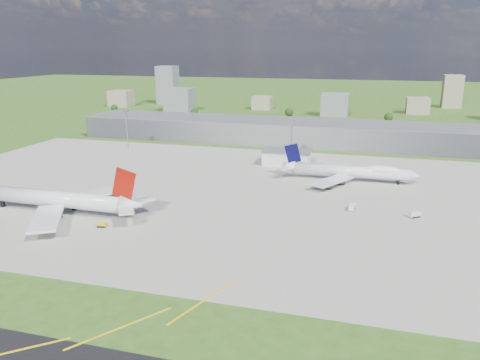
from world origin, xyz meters
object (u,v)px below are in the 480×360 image
(airliner_blue_quad, at_px, (351,172))
(van_white_far, at_px, (415,215))
(airliner_red_twin, at_px, (58,200))
(tug_yellow, at_px, (102,225))
(van_white_near, at_px, (352,207))

(airliner_blue_quad, relative_size, van_white_far, 13.24)
(airliner_red_twin, relative_size, tug_yellow, 19.92)
(tug_yellow, bearing_deg, airliner_blue_quad, 35.77)
(tug_yellow, xyz_separation_m, van_white_near, (90.18, 44.69, 0.33))
(airliner_red_twin, distance_m, tug_yellow, 27.05)
(airliner_blue_quad, xyz_separation_m, van_white_far, (27.23, -46.89, -3.75))
(van_white_far, bearing_deg, van_white_near, 140.14)
(airliner_red_twin, relative_size, van_white_near, 15.23)
(van_white_near, height_order, van_white_far, van_white_near)
(airliner_red_twin, relative_size, van_white_far, 15.01)
(airliner_red_twin, height_order, van_white_far, airliner_red_twin)
(airliner_blue_quad, bearing_deg, van_white_far, -59.81)
(airliner_red_twin, bearing_deg, van_white_far, -166.10)
(airliner_blue_quad, xyz_separation_m, tug_yellow, (-87.27, -89.65, -4.07))
(airliner_red_twin, xyz_separation_m, van_white_far, (139.53, 33.66, -4.46))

